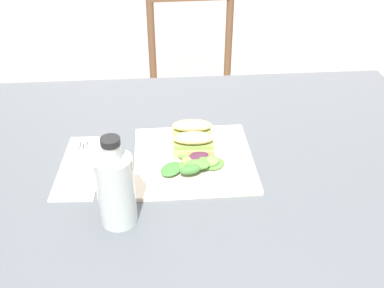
{
  "coord_description": "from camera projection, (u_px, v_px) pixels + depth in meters",
  "views": [
    {
      "loc": [
        -0.18,
        -0.79,
        1.34
      ],
      "look_at": [
        -0.11,
        0.08,
        0.76
      ],
      "focal_mm": 41.62,
      "sensor_mm": 36.0,
      "label": 1
    }
  ],
  "objects": [
    {
      "name": "dining_table",
      "position": [
        183.0,
        195.0,
        1.11
      ],
      "size": [
        1.31,
        0.85,
        0.74
      ],
      "color": "#51565B",
      "rests_on": "ground"
    },
    {
      "name": "chair_wooden_far",
      "position": [
        194.0,
        93.0,
        1.94
      ],
      "size": [
        0.41,
        0.41,
        0.87
      ],
      "color": "brown",
      "rests_on": "ground"
    },
    {
      "name": "plate_lunch",
      "position": [
        193.0,
        159.0,
        1.02
      ],
      "size": [
        0.27,
        0.27,
        0.01
      ],
      "primitive_type": "cube",
      "color": "beige",
      "rests_on": "dining_table"
    },
    {
      "name": "sandwich_half_front",
      "position": [
        194.0,
        143.0,
        1.01
      ],
      "size": [
        0.1,
        0.06,
        0.06
      ],
      "color": "#DBB270",
      "rests_on": "plate_lunch"
    },
    {
      "name": "sandwich_half_back",
      "position": [
        192.0,
        131.0,
        1.05
      ],
      "size": [
        0.1,
        0.06,
        0.06
      ],
      "color": "#DBB270",
      "rests_on": "plate_lunch"
    },
    {
      "name": "salad_mixed_greens",
      "position": [
        196.0,
        162.0,
        0.98
      ],
      "size": [
        0.16,
        0.13,
        0.03
      ],
      "color": "#518438",
      "rests_on": "plate_lunch"
    },
    {
      "name": "napkin_folded",
      "position": [
        81.0,
        166.0,
        1.0
      ],
      "size": [
        0.1,
        0.24,
        0.0
      ],
      "primitive_type": "cube",
      "rotation": [
        0.0,
        0.0,
        -0.05
      ],
      "color": "silver",
      "rests_on": "dining_table"
    },
    {
      "name": "fork_on_napkin",
      "position": [
        82.0,
        161.0,
        1.01
      ],
      "size": [
        0.03,
        0.19,
        0.0
      ],
      "color": "silver",
      "rests_on": "napkin_folded"
    },
    {
      "name": "bottle_cold_brew",
      "position": [
        116.0,
        192.0,
        0.82
      ],
      "size": [
        0.07,
        0.07,
        0.19
      ],
      "color": "black",
      "rests_on": "dining_table"
    }
  ]
}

